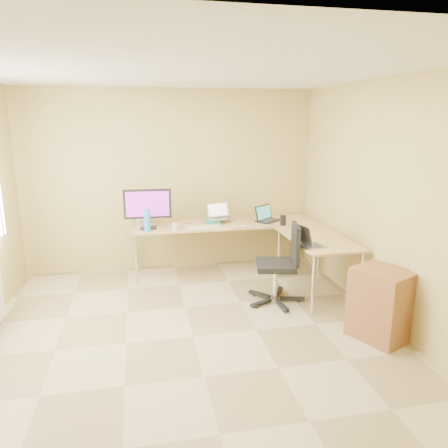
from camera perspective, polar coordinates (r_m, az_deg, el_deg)
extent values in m
plane|color=tan|center=(4.56, -4.13, -14.70)|extent=(4.50, 4.50, 0.00)
plane|color=white|center=(4.03, -4.80, 19.84)|extent=(4.50, 4.50, 0.00)
plane|color=tan|center=(6.31, -7.05, 5.73)|extent=(4.50, 0.00, 4.50)
plane|color=tan|center=(2.00, 3.96, -12.08)|extent=(4.50, 0.00, 4.50)
plane|color=tan|center=(4.83, 21.14, 2.45)|extent=(0.00, 4.50, 4.50)
cube|color=tan|center=(6.22, 0.19, -3.10)|extent=(2.65, 0.70, 0.73)
cube|color=tan|center=(5.60, 12.18, -5.36)|extent=(0.70, 1.30, 0.73)
cube|color=black|center=(5.84, -10.11, 2.01)|extent=(0.64, 0.23, 0.54)
cube|color=#208668|center=(6.19, -1.42, 0.54)|extent=(0.29, 0.34, 0.05)
cube|color=#BABABC|center=(6.14, -0.52, 1.73)|extent=(0.40, 0.34, 0.22)
cube|color=black|center=(6.24, 5.94, 1.42)|extent=(0.45, 0.43, 0.23)
cube|color=silver|center=(5.84, -2.79, -0.42)|extent=(0.49, 0.20, 0.02)
ellipsoid|color=silver|center=(5.88, 2.52, -0.25)|extent=(0.10, 0.08, 0.03)
imported|color=silver|center=(5.72, -6.46, -0.40)|extent=(0.12, 0.12, 0.10)
cylinder|color=silver|center=(6.02, -4.85, 0.00)|extent=(0.14, 0.14, 0.03)
cylinder|color=#3290DB|center=(5.72, -10.16, 0.48)|extent=(0.10, 0.10, 0.30)
cube|color=white|center=(6.09, -10.41, -0.13)|extent=(0.27, 0.33, 0.01)
cube|color=beige|center=(6.18, -10.45, 0.43)|extent=(0.25, 0.20, 0.08)
cylinder|color=white|center=(5.95, -10.45, 1.07)|extent=(0.32, 0.32, 0.31)
cylinder|color=black|center=(6.03, 7.85, 0.49)|extent=(0.10, 0.10, 0.14)
cube|color=#BEBEBE|center=(5.07, 11.71, -1.80)|extent=(0.36, 0.30, 0.21)
cube|color=black|center=(5.18, 6.89, -5.15)|extent=(0.70, 0.70, 0.98)
cube|color=brown|center=(4.65, 20.12, -10.04)|extent=(0.61, 0.66, 0.73)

